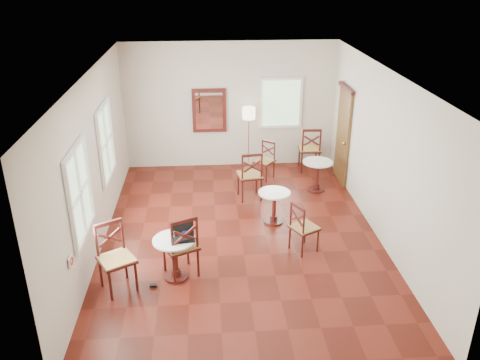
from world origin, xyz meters
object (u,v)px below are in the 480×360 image
Objects in this scene: chair_back_a at (310,149)px; chair_near_a at (181,245)px; mouse at (174,238)px; floor_lamp at (249,117)px; chair_mid_b at (303,227)px; navy_mug at (185,235)px; power_adapter at (153,286)px; chair_back_b at (265,160)px; laptop at (183,234)px; chair_mid_a at (250,175)px; cafe_table_near at (175,254)px; water_glass at (173,236)px; cafe_table_back at (317,173)px; cafe_table_mid at (274,204)px; chair_near_b at (116,258)px.

chair_near_a is at bearing 57.30° from chair_back_a.
floor_lamp is at bearing 85.42° from mouse.
chair_mid_b is 7.04× the size of navy_mug.
chair_mid_b is 2.70m from power_adapter.
navy_mug reaches higher than power_adapter.
chair_back_b is 0.56× the size of floor_lamp.
laptop is at bearing -177.81° from navy_mug.
chair_mid_a is at bearing 65.33° from navy_mug.
cafe_table_near is 0.46× the size of floor_lamp.
power_adapter is at bearing 9.00° from chair_near_a.
cafe_table_near is 0.32m from water_glass.
cafe_table_near is at bearing -166.76° from navy_mug.
navy_mug is (-1.37, -4.33, -0.55)m from floor_lamp.
cafe_table_back is 0.79× the size of chair_back_b.
power_adapter is at bearing -112.43° from floor_lamp.
water_glass is (-0.16, -0.04, -0.01)m from laptop.
chair_mid_a reaches higher than cafe_table_mid.
cafe_table_near is at bearing 78.27° from chair_mid_b.
power_adapter is (-0.52, -0.26, -0.74)m from navy_mug.
floor_lamp is 11.84× the size of navy_mug.
chair_back_a is at bearing 59.29° from chair_back_b.
cafe_table_mid is 2.38m from laptop.
chair_back_b is 6.67× the size of navy_mug.
cafe_table_near is at bearing 32.41° from power_adapter.
power_adapter is at bearing -146.25° from water_glass.
chair_back_b is 4.28m from mouse.
floor_lamp is (0.11, 1.58, 0.77)m from chair_mid_a.
chair_mid_a is 3.54m from power_adapter.
chair_mid_b is (3.05, 0.86, -0.08)m from chair_near_b.
chair_near_a reaches higher than chair_back_b.
chair_mid_a is (2.32, 2.99, -0.01)m from chair_near_b.
laptop reaches higher than power_adapter.
cafe_table_mid is 0.60× the size of chair_near_b.
cafe_table_back is at bearing -158.36° from chair_near_a.
cafe_table_back is at bearing 41.77° from laptop.
chair_mid_b is at bearing 79.09° from chair_back_a.
navy_mug is (-1.99, -0.62, 0.30)m from chair_mid_b.
cafe_table_back is 1.87× the size of laptop.
chair_near_a is (-2.84, -3.00, 0.12)m from cafe_table_back.
chair_near_a is 1.01m from chair_near_b.
laptop is at bearing -16.94° from chair_near_b.
chair_back_a is at bearing -149.88° from chair_near_a.
chair_back_a is 5.21m from water_glass.
laptop is at bearing 26.74° from mouse.
chair_mid_b reaches higher than cafe_table_near.
cafe_table_back is at bearing 46.41° from cafe_table_near.
laptop is 0.03m from navy_mug.
chair_near_b is 5.23m from floor_lamp.
water_glass is (-3.02, -4.24, 0.22)m from chair_back_a.
cafe_table_mid is 2.14m from chair_back_b.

